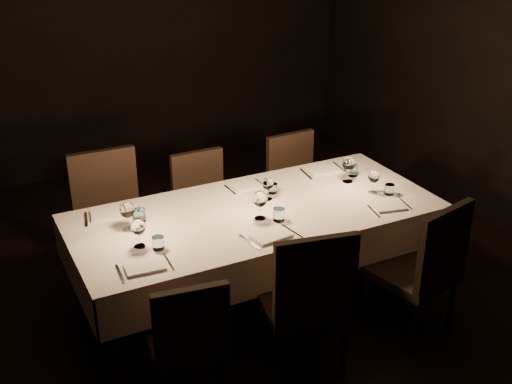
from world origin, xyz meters
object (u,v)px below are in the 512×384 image
chair_near_right (424,266)px  chair_far_right (296,183)px  chair_near_left (189,338)px  chair_near_center (307,297)px  chair_far_left (111,216)px  chair_far_center (203,203)px  dining_table (256,220)px

chair_near_right → chair_far_right: (-0.04, 1.58, -0.04)m
chair_far_right → chair_near_left: bearing=-138.9°
chair_near_center → chair_near_right: (0.87, -0.02, -0.01)m
chair_near_left → chair_far_left: size_ratio=0.84×
chair_near_left → chair_far_center: 1.70m
chair_near_center → chair_far_center: chair_near_center is taller
dining_table → chair_near_center: 0.81m
chair_far_right → chair_near_right: bearing=-91.6°
chair_near_left → chair_near_right: 1.61m
dining_table → chair_far_left: chair_far_left is taller
chair_near_left → chair_near_center: (0.73, -0.05, 0.07)m
chair_near_left → chair_far_center: bearing=-107.6°
dining_table → chair_near_left: 1.12m
dining_table → chair_far_center: chair_far_center is taller
chair_near_right → chair_far_right: chair_near_right is taller
dining_table → chair_near_left: (-0.80, -0.76, -0.20)m
chair_far_center → chair_far_right: (0.84, -0.02, 0.01)m
chair_far_center → chair_far_right: chair_far_right is taller
chair_far_left → chair_far_center: size_ratio=1.15×
chair_far_center → chair_near_left: bearing=-115.5°
chair_near_center → chair_far_center: size_ratio=1.14×
chair_far_center → chair_far_right: bearing=-1.6°
chair_near_center → chair_near_right: size_ratio=1.02×
dining_table → chair_near_left: size_ratio=2.89×
chair_far_right → chair_near_center: bearing=-121.1°
dining_table → chair_near_center: bearing=-94.9°
chair_near_right → chair_far_right: 1.58m
chair_near_right → chair_far_center: size_ratio=1.11×
chair_far_left → chair_near_left: bearing=-87.8°
dining_table → chair_far_right: chair_far_right is taller
chair_near_center → chair_far_center: (-0.01, 1.58, -0.06)m
chair_far_left → dining_table: bearing=-41.2°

